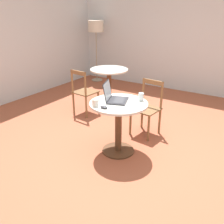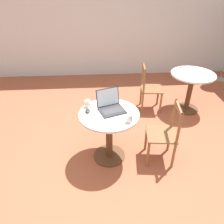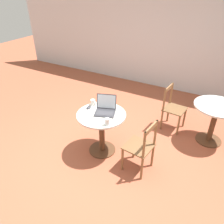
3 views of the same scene
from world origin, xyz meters
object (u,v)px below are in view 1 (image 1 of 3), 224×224
(cafe_table_mid, at_px, (109,78))
(drinking_glass, at_px, (141,97))
(chair_mid_left, at_px, (84,92))
(mouse, at_px, (104,107))
(floor_lamp, at_px, (96,29))
(chair_near_right, at_px, (147,108))
(mug, at_px, (95,103))
(laptop, at_px, (114,97))
(cafe_table_near, at_px, (118,116))

(cafe_table_mid, height_order, drinking_glass, drinking_glass)
(chair_mid_left, xyz_separation_m, mouse, (-1.09, -1.21, 0.32))
(floor_lamp, xyz_separation_m, mouse, (-3.18, -2.43, -0.63))
(chair_near_right, relative_size, mug, 7.50)
(drinking_glass, bearing_deg, mouse, 152.62)
(drinking_glass, bearing_deg, mug, 142.17)
(cafe_table_mid, bearing_deg, drinking_glass, -133.65)
(chair_near_right, distance_m, laptop, 0.81)
(mug, xyz_separation_m, drinking_glass, (0.50, -0.39, 0.01))
(cafe_table_mid, distance_m, drinking_glass, 1.95)
(cafe_table_mid, bearing_deg, mouse, -148.27)
(floor_lamp, bearing_deg, mouse, -142.56)
(floor_lamp, bearing_deg, mug, -144.08)
(laptop, bearing_deg, chair_mid_left, 56.07)
(chair_mid_left, bearing_deg, mug, -135.33)
(floor_lamp, distance_m, drinking_glass, 3.84)
(mouse, xyz_separation_m, mug, (-0.00, 0.13, 0.03))
(chair_mid_left, bearing_deg, mouse, -132.05)
(cafe_table_mid, distance_m, mouse, 2.17)
(chair_mid_left, height_order, floor_lamp, floor_lamp)
(cafe_table_near, bearing_deg, laptop, 71.78)
(mouse, bearing_deg, chair_near_right, -7.74)
(chair_mid_left, height_order, drinking_glass, chair_mid_left)
(chair_mid_left, bearing_deg, chair_near_right, -93.67)
(floor_lamp, xyz_separation_m, drinking_glass, (-2.67, -2.69, -0.59))
(chair_mid_left, bearing_deg, drinking_glass, -111.72)
(floor_lamp, height_order, mug, floor_lamp)
(laptop, bearing_deg, floor_lamp, 39.82)
(cafe_table_mid, distance_m, chair_mid_left, 0.76)
(laptop, relative_size, mouse, 3.94)
(cafe_table_near, height_order, cafe_table_mid, same)
(chair_near_right, relative_size, floor_lamp, 0.54)
(cafe_table_mid, distance_m, floor_lamp, 2.05)
(floor_lamp, height_order, drinking_glass, floor_lamp)
(cafe_table_near, height_order, laptop, laptop)
(floor_lamp, bearing_deg, chair_near_right, -130.24)
(floor_lamp, bearing_deg, drinking_glass, -134.78)
(cafe_table_mid, xyz_separation_m, drinking_glass, (-1.33, -1.40, 0.25))
(cafe_table_mid, bearing_deg, mug, -151.31)
(chair_near_right, distance_m, mouse, 1.06)
(cafe_table_mid, distance_m, chair_near_right, 1.53)
(cafe_table_mid, relative_size, mouse, 7.78)
(chair_near_right, distance_m, floor_lamp, 3.50)
(mouse, bearing_deg, drinking_glass, -27.38)
(mug, bearing_deg, laptop, -17.98)
(chair_mid_left, height_order, mug, chair_mid_left)
(laptop, xyz_separation_m, mug, (-0.30, 0.10, -0.00))
(cafe_table_near, relative_size, mouse, 7.78)
(laptop, bearing_deg, cafe_table_near, -108.22)
(cafe_table_near, relative_size, cafe_table_mid, 1.00)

